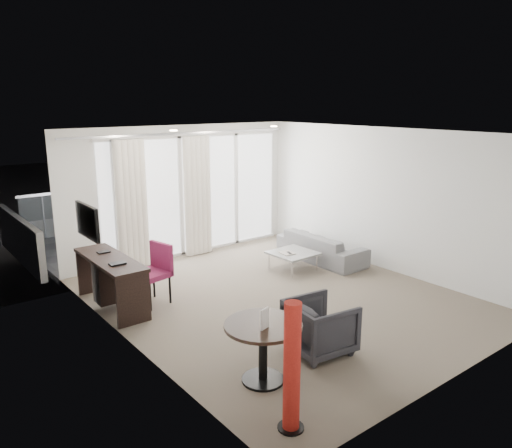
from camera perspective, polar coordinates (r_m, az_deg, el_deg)
floor at (r=8.03m, az=2.66°, el=-8.46°), size 5.00×6.00×0.00m
ceiling at (r=7.44m, az=2.89°, el=10.38°), size 5.00×6.00×0.00m
wall_left at (r=6.34m, az=-14.64°, el=-2.64°), size 0.00×6.00×2.60m
wall_right at (r=9.42m, az=14.40°, el=2.75°), size 0.00×6.00×2.60m
wall_front at (r=5.79m, az=22.57°, el=-4.88°), size 5.00×0.00×2.60m
window_panel at (r=10.20m, az=-6.94°, el=3.35°), size 4.00×0.02×2.38m
window_frame at (r=10.19m, az=-6.89°, el=3.34°), size 4.10×0.06×2.44m
curtain_left at (r=9.40m, az=-13.99°, el=2.13°), size 0.60×0.20×2.38m
curtain_right at (r=10.04m, az=-6.69°, el=3.18°), size 0.60×0.20×2.38m
curtain_track at (r=9.76m, az=-8.18°, el=10.23°), size 4.80×0.04×0.04m
downlight_a at (r=8.25m, az=-9.40°, el=10.50°), size 0.12×0.12×0.02m
downlight_b at (r=9.43m, az=2.05°, el=11.09°), size 0.12×0.12×0.02m
desk at (r=7.87m, az=-16.20°, el=-6.47°), size 0.52×1.66×0.78m
tv at (r=7.66m, az=-18.72°, el=0.30°), size 0.05×0.80×0.50m
desk_chair at (r=7.82m, az=-11.87°, el=-5.71°), size 0.60×0.58×0.94m
round_table at (r=5.70m, az=0.81°, el=-14.49°), size 1.04×1.04×0.69m
menu_card at (r=5.43m, az=0.99°, el=-11.61°), size 0.13×0.05×0.23m
red_lamp at (r=4.83m, az=4.12°, el=-16.04°), size 0.29×0.29×1.30m
tub_armchair at (r=6.36m, az=7.34°, el=-11.54°), size 0.84×0.82×0.68m
coffee_table at (r=9.27m, az=4.23°, el=-4.24°), size 0.78×0.78×0.34m
remote at (r=9.12m, az=3.83°, el=-3.30°), size 0.10×0.17×0.02m
magazine at (r=9.14m, az=3.54°, el=-3.26°), size 0.23×0.28×0.01m
sofa at (r=9.86m, az=7.48°, el=-2.58°), size 0.73×1.87×0.55m
terrace_slab at (r=11.78m, az=-10.58°, el=-1.64°), size 5.60×3.00×0.12m
rattan_chair_a at (r=11.40m, az=-5.91°, el=0.38°), size 0.57×0.57×0.79m
rattan_chair_b at (r=12.33m, az=-2.87°, el=1.48°), size 0.68×0.68×0.79m
rattan_table at (r=11.62m, az=-3.62°, el=-0.02°), size 0.56×0.56×0.52m
balustrade at (r=12.92m, az=-13.68°, el=2.14°), size 5.50×0.06×1.05m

